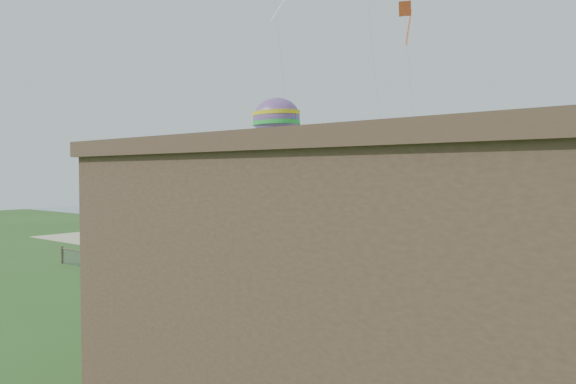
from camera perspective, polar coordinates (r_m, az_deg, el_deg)
name	(u,v)px	position (r m, az deg, el deg)	size (l,w,h in m)	color
ground	(144,328)	(23.44, -15.71, -14.31)	(160.00, 160.00, 0.00)	#2E561D
sand_beach	(385,260)	(40.20, 10.74, -7.41)	(72.00, 20.00, 0.02)	#C9B291
ocean	(528,220)	(81.56, 25.12, -2.80)	(160.00, 68.00, 0.02)	slate
chainlink_fence	(241,290)	(27.15, -5.26, -10.78)	(36.20, 0.20, 1.25)	#4D3C2B
motel	(425,295)	(13.64, 14.98, -11.00)	(15.00, 10.00, 7.00)	#50352A
motel_deck	(494,356)	(19.98, 21.96, -16.53)	(15.00, 2.00, 0.50)	#4E3C2C
picnic_table	(189,322)	(22.53, -10.95, -13.98)	(1.73, 1.31, 0.73)	#4E3C2C
octopus_kite	(276,147)	(33.62, -1.32, 5.04)	(3.50, 2.47, 7.21)	red
kite_white	(275,0)	(42.42, -1.49, 20.55)	(0.99, 0.70, 2.55)	white
kite_red	(405,19)	(36.25, 12.85, 18.25)	(0.95, 0.70, 2.28)	#D94F26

